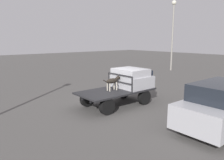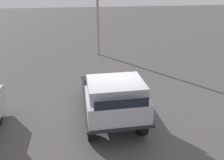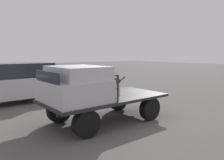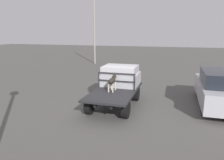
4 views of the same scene
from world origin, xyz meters
name	(u,v)px [view 4 (image 4 of 4)]	position (x,y,z in m)	size (l,w,h in m)	color
ground_plane	(115,106)	(0.00, 0.00, 0.00)	(80.00, 80.00, 0.00)	#514F4C
flatbed_truck	(115,95)	(0.00, 0.00, 0.56)	(3.78, 1.85, 0.77)	black
truck_cab	(121,76)	(1.03, 0.00, 1.23)	(1.55, 1.73, 0.96)	#B7B7BC
truck_headboard	(116,78)	(0.23, 0.00, 1.27)	(0.04, 1.73, 0.74)	#232326
dog	(112,81)	(-0.13, 0.09, 1.22)	(1.05, 0.25, 0.70)	beige
parked_sedan	(220,89)	(1.29, -4.51, 0.84)	(4.43, 1.77, 1.67)	black
light_pole_far	(94,19)	(12.35, 5.65, 4.53)	(0.46, 0.46, 6.95)	gray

